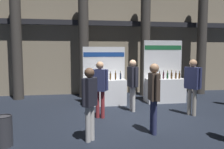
{
  "coord_description": "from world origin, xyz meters",
  "views": [
    {
      "loc": [
        -1.8,
        -6.6,
        2.04
      ],
      "look_at": [
        -0.59,
        0.99,
        1.3
      ],
      "focal_mm": 36.11,
      "sensor_mm": 36.0,
      "label": 1
    }
  ],
  "objects_px": {
    "exhibitor_booth_0": "(105,90)",
    "visitor_2": "(100,84)",
    "visitor_3": "(154,93)",
    "exhibitor_booth_1": "(165,87)",
    "visitor_6": "(193,81)",
    "visitor_7": "(90,99)",
    "trash_bin": "(3,131)",
    "visitor_1": "(133,80)"
  },
  "relations": [
    {
      "from": "exhibitor_booth_1",
      "to": "visitor_6",
      "type": "xyz_separation_m",
      "value": [
        0.08,
        -2.08,
        0.5
      ]
    },
    {
      "from": "exhibitor_booth_0",
      "to": "visitor_7",
      "type": "bearing_deg",
      "value": -102.68
    },
    {
      "from": "exhibitor_booth_1",
      "to": "visitor_6",
      "type": "bearing_deg",
      "value": -87.71
    },
    {
      "from": "trash_bin",
      "to": "visitor_7",
      "type": "distance_m",
      "value": 1.99
    },
    {
      "from": "visitor_3",
      "to": "exhibitor_booth_1",
      "type": "bearing_deg",
      "value": 154.03
    },
    {
      "from": "visitor_2",
      "to": "visitor_3",
      "type": "relative_size",
      "value": 1.0
    },
    {
      "from": "visitor_6",
      "to": "trash_bin",
      "type": "bearing_deg",
      "value": -103.19
    },
    {
      "from": "visitor_1",
      "to": "visitor_7",
      "type": "distance_m",
      "value": 2.95
    },
    {
      "from": "exhibitor_booth_0",
      "to": "visitor_1",
      "type": "relative_size",
      "value": 1.26
    },
    {
      "from": "visitor_1",
      "to": "visitor_2",
      "type": "bearing_deg",
      "value": 103.65
    },
    {
      "from": "visitor_2",
      "to": "visitor_7",
      "type": "distance_m",
      "value": 1.87
    },
    {
      "from": "exhibitor_booth_0",
      "to": "visitor_6",
      "type": "height_order",
      "value": "exhibitor_booth_0"
    },
    {
      "from": "visitor_2",
      "to": "exhibitor_booth_1",
      "type": "bearing_deg",
      "value": 57.26
    },
    {
      "from": "exhibitor_booth_1",
      "to": "visitor_1",
      "type": "distance_m",
      "value": 2.18
    },
    {
      "from": "visitor_1",
      "to": "visitor_2",
      "type": "xyz_separation_m",
      "value": [
        -1.21,
        -0.63,
        -0.02
      ]
    },
    {
      "from": "exhibitor_booth_0",
      "to": "trash_bin",
      "type": "distance_m",
      "value": 4.53
    },
    {
      "from": "visitor_3",
      "to": "visitor_7",
      "type": "distance_m",
      "value": 1.62
    },
    {
      "from": "visitor_1",
      "to": "trash_bin",
      "type": "bearing_deg",
      "value": 110.78
    },
    {
      "from": "visitor_3",
      "to": "visitor_6",
      "type": "relative_size",
      "value": 0.97
    },
    {
      "from": "visitor_3",
      "to": "visitor_6",
      "type": "height_order",
      "value": "visitor_6"
    },
    {
      "from": "exhibitor_booth_1",
      "to": "trash_bin",
      "type": "bearing_deg",
      "value": -144.55
    },
    {
      "from": "exhibitor_booth_0",
      "to": "visitor_6",
      "type": "xyz_separation_m",
      "value": [
        2.61,
        -1.99,
        0.53
      ]
    },
    {
      "from": "visitor_6",
      "to": "visitor_7",
      "type": "relative_size",
      "value": 1.07
    },
    {
      "from": "exhibitor_booth_0",
      "to": "visitor_2",
      "type": "distance_m",
      "value": 1.92
    },
    {
      "from": "exhibitor_booth_1",
      "to": "visitor_3",
      "type": "distance_m",
      "value": 3.93
    },
    {
      "from": "trash_bin",
      "to": "visitor_6",
      "type": "xyz_separation_m",
      "value": [
        5.31,
        1.64,
        0.78
      ]
    },
    {
      "from": "visitor_1",
      "to": "visitor_7",
      "type": "relative_size",
      "value": 1.06
    },
    {
      "from": "visitor_1",
      "to": "visitor_6",
      "type": "relative_size",
      "value": 0.99
    },
    {
      "from": "exhibitor_booth_1",
      "to": "visitor_3",
      "type": "bearing_deg",
      "value": -116.32
    },
    {
      "from": "visitor_3",
      "to": "visitor_6",
      "type": "xyz_separation_m",
      "value": [
        1.82,
        1.43,
        0.07
      ]
    },
    {
      "from": "exhibitor_booth_0",
      "to": "visitor_7",
      "type": "height_order",
      "value": "exhibitor_booth_0"
    },
    {
      "from": "exhibitor_booth_1",
      "to": "visitor_7",
      "type": "height_order",
      "value": "exhibitor_booth_1"
    },
    {
      "from": "visitor_3",
      "to": "visitor_2",
      "type": "bearing_deg",
      "value": -143.26
    },
    {
      "from": "trash_bin",
      "to": "visitor_7",
      "type": "relative_size",
      "value": 0.4
    },
    {
      "from": "visitor_1",
      "to": "exhibitor_booth_0",
      "type": "bearing_deg",
      "value": 20.53
    },
    {
      "from": "exhibitor_booth_1",
      "to": "visitor_6",
      "type": "relative_size",
      "value": 1.4
    },
    {
      "from": "exhibitor_booth_0",
      "to": "visitor_6",
      "type": "relative_size",
      "value": 1.25
    },
    {
      "from": "exhibitor_booth_0",
      "to": "visitor_3",
      "type": "xyz_separation_m",
      "value": [
        0.79,
        -3.42,
        0.46
      ]
    },
    {
      "from": "exhibitor_booth_0",
      "to": "visitor_7",
      "type": "distance_m",
      "value": 3.75
    },
    {
      "from": "visitor_2",
      "to": "visitor_1",
      "type": "bearing_deg",
      "value": 51.85
    },
    {
      "from": "exhibitor_booth_1",
      "to": "visitor_6",
      "type": "distance_m",
      "value": 2.14
    },
    {
      "from": "visitor_1",
      "to": "visitor_3",
      "type": "relative_size",
      "value": 1.02
    }
  ]
}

